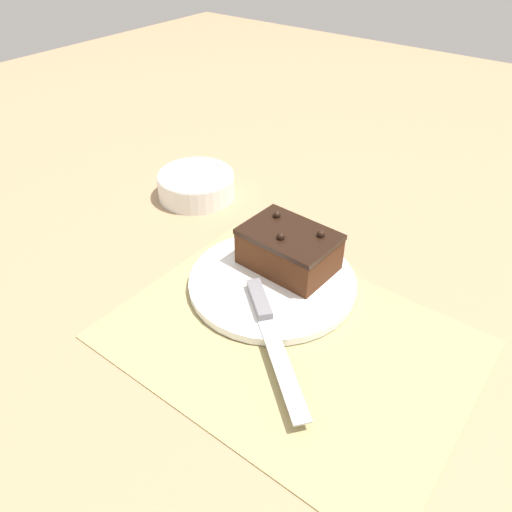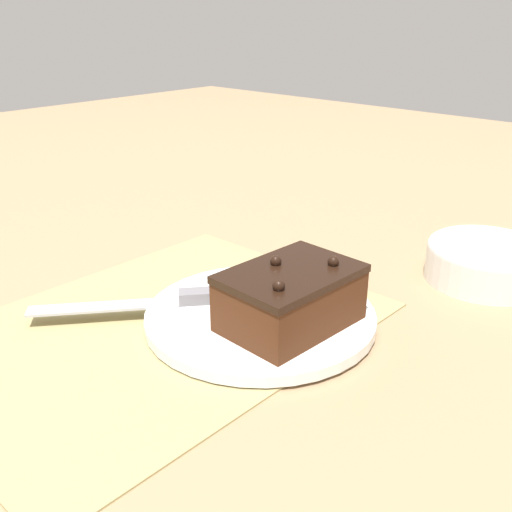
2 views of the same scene
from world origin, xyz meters
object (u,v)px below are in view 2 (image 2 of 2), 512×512
Objects in this scene: small_bowl at (486,260)px; chocolate_cake at (290,297)px; serving_knife at (177,299)px; cake_plate at (260,316)px.

chocolate_cake is at bearing -18.14° from small_bowl.
cake_plate is at bearing -109.77° from serving_knife.
cake_plate is at bearing -25.50° from small_bowl.
small_bowl is at bearing 154.50° from cake_plate.
small_bowl reaches higher than serving_knife.
serving_knife is 0.39m from small_bowl.
cake_plate is 1.25× the size of serving_knife.
chocolate_cake is 0.97× the size of small_bowl.
chocolate_cake is 0.29m from small_bowl.
serving_knife is at bearing -58.96° from cake_plate.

